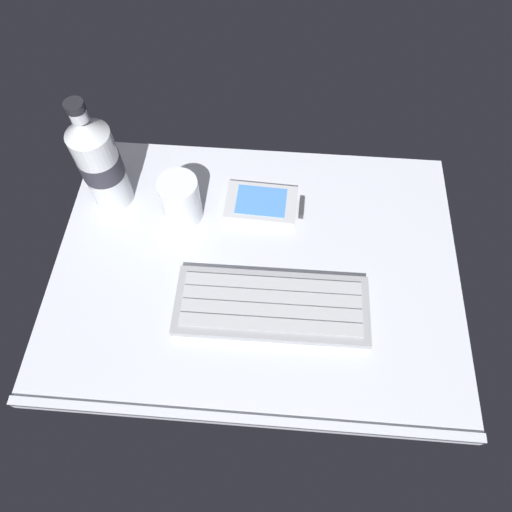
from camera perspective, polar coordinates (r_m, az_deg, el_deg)
The scene contains 5 objects.
ground_plane at distance 72.75cm, azimuth -0.01°, elevation -1.68°, with size 64.00×48.00×2.80cm.
keyboard at distance 68.19cm, azimuth 1.99°, elevation -6.24°, with size 29.08×11.21×1.70cm.
handheld_device at distance 77.40cm, azimuth 1.14°, elevation 6.58°, with size 13.03×8.11×1.50cm.
juice_cup at distance 74.80cm, azimuth -9.42°, elevation 6.84°, with size 6.40×6.40×8.50cm.
water_bottle at distance 76.19cm, azimuth -19.07°, elevation 11.13°, with size 6.73×6.73×20.80cm.
Camera 1 is at (2.56, -33.59, 63.62)cm, focal length 31.82 mm.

